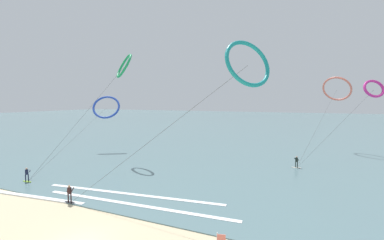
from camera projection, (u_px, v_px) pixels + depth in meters
The scene contains 12 objects.
sea_water at pixel (266, 122), 112.92m from camera, with size 400.00×200.00×0.08m, color slate.
surfer_ivory at pixel (297, 163), 36.12m from camera, with size 1.40×0.71×1.70m.
surfer_charcoal at pixel (70, 195), 23.77m from camera, with size 1.40×0.63×1.70m.
surfer_lime at pixel (27, 176), 29.91m from camera, with size 1.40×0.70×1.70m.
kite_coral at pixel (337, 89), 48.14m from camera, with size 9.62×19.31×14.27m.
kite_teal at pixel (248, 64), 18.74m from camera, with size 18.11×4.46×14.37m.
kite_cobalt at pixel (106, 107), 48.88m from camera, with size 8.05×21.91×10.72m.
kite_magenta at pixel (374, 89), 40.18m from camera, with size 12.84×11.45×13.17m.
kite_emerald at pixel (124, 66), 40.44m from camera, with size 5.91×16.50×17.33m.
wave_crest_near at pixel (29, 196), 25.46m from camera, with size 13.29×0.50×0.12m, color white.
wave_crest_mid at pixel (134, 205), 23.30m from camera, with size 19.86×0.50×0.12m, color white.
wave_crest_far at pixel (130, 194), 25.94m from camera, with size 19.91×0.50×0.12m, color white.
Camera 1 is at (13.47, -11.85, 9.74)m, focal length 23.54 mm.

